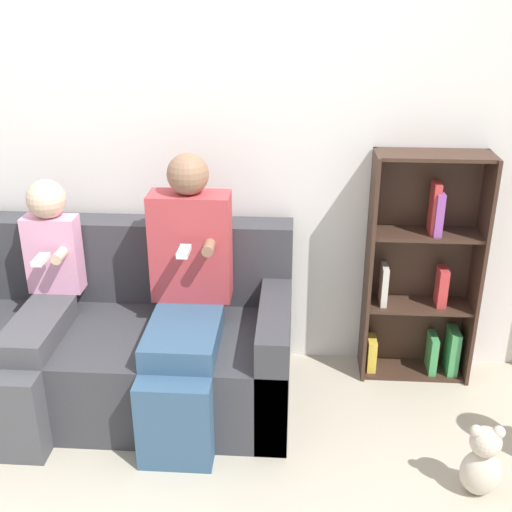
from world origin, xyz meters
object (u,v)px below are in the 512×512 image
object	(u,v)px
couch	(91,342)
adult_seated	(186,295)
teddy_bear	(482,462)
child_seated	(39,307)
bookshelf	(422,274)

from	to	relation	value
couch	adult_seated	distance (m)	0.63
couch	teddy_bear	size ratio (longest dim) A/B	5.94
couch	child_seated	xyz separation A→B (m)	(-0.17, -0.14, 0.27)
child_seated	teddy_bear	distance (m)	2.05
adult_seated	teddy_bear	distance (m)	1.44
adult_seated	bookshelf	world-z (taller)	adult_seated
bookshelf	teddy_bear	xyz separation A→B (m)	(0.13, -0.91, -0.41)
adult_seated	child_seated	distance (m)	0.69
adult_seated	teddy_bear	world-z (taller)	adult_seated
teddy_bear	adult_seated	bearing A→B (deg)	159.23
couch	teddy_bear	world-z (taller)	couch
adult_seated	couch	bearing A→B (deg)	167.38
teddy_bear	couch	bearing A→B (deg)	161.50
couch	adult_seated	xyz separation A→B (m)	(0.51, -0.11, 0.34)
child_seated	teddy_bear	xyz separation A→B (m)	(1.96, -0.45, -0.40)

